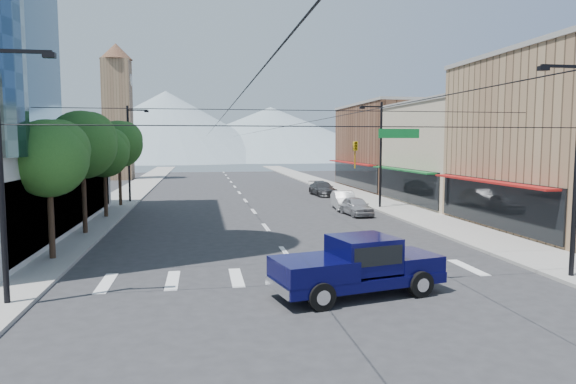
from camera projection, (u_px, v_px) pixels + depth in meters
name	position (u px, v px, depth m)	size (l,w,h in m)	color
ground	(310.00, 284.00, 20.34)	(160.00, 160.00, 0.00)	#28282B
sidewalk_left	(131.00, 192.00, 57.59)	(4.00, 120.00, 0.15)	gray
sidewalk_right	(338.00, 189.00, 61.58)	(4.00, 120.00, 0.15)	gray
shop_mid	(469.00, 155.00, 46.78)	(12.00, 14.00, 9.00)	tan
shop_far	(402.00, 148.00, 62.44)	(12.00, 18.00, 10.00)	brown
clock_tower	(118.00, 109.00, 77.42)	(4.80, 4.80, 20.40)	#8C6B4C
mountain_left	(166.00, 126.00, 164.00)	(80.00, 80.00, 22.00)	gray
mountain_right	(271.00, 133.00, 179.82)	(90.00, 90.00, 18.00)	gray
tree_near	(52.00, 156.00, 24.00)	(3.65, 3.64, 6.71)	black
tree_midnear	(85.00, 143.00, 30.81)	(4.09, 4.09, 7.52)	black
tree_midfar	(106.00, 151.00, 37.74)	(3.65, 3.64, 6.71)	black
tree_far	(121.00, 143.00, 44.55)	(4.09, 4.09, 7.52)	black
signal_rig	(321.00, 169.00, 18.94)	(21.80, 0.20, 9.00)	black
lamp_pole_nw	(130.00, 150.00, 47.53)	(2.00, 0.25, 9.00)	black
lamp_pole_ne	(379.00, 151.00, 43.23)	(2.00, 0.25, 9.00)	black
pickup_truck	(357.00, 265.00, 18.82)	(6.74, 3.61, 2.17)	#08083E
pedestrian	(375.00, 252.00, 22.54)	(0.58, 0.38, 1.60)	black
parked_car_near	(356.00, 206.00, 39.67)	(1.68, 4.17, 1.42)	#9B9A9E
parked_car_mid	(344.00, 200.00, 43.07)	(1.63, 4.67, 1.54)	#BCBCBC
parked_car_far	(323.00, 189.00, 54.45)	(2.05, 5.04, 1.46)	#333336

